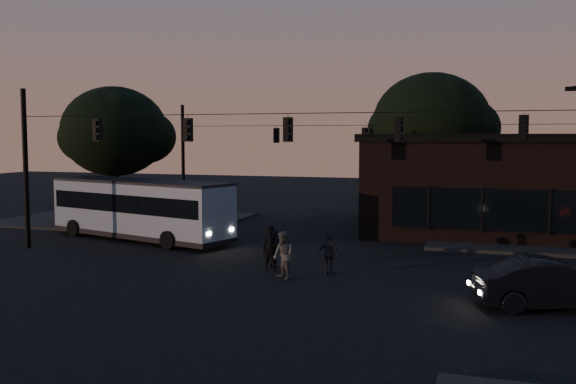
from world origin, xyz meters
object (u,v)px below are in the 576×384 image
(pedestrian_d, at_px, (274,249))
(pedestrian_a, at_px, (271,248))
(building, at_px, (513,184))
(car, at_px, (553,284))
(pedestrian_b, at_px, (283,255))
(bus, at_px, (140,206))
(pedestrian_c, at_px, (329,254))

(pedestrian_d, bearing_deg, pedestrian_a, 110.18)
(building, height_order, car, building)
(pedestrian_b, xyz_separation_m, pedestrian_d, (-1.04, 1.90, -0.13))
(bus, bearing_deg, building, 41.45)
(car, relative_size, pedestrian_a, 2.61)
(pedestrian_d, bearing_deg, building, -115.65)
(pedestrian_a, bearing_deg, pedestrian_c, -13.05)
(building, distance_m, pedestrian_d, 15.95)
(car, xyz_separation_m, pedestrian_b, (-9.15, 1.38, 0.11))
(bus, relative_size, car, 2.37)
(bus, distance_m, pedestrian_c, 12.40)
(car, distance_m, pedestrian_a, 10.41)
(bus, xyz_separation_m, pedestrian_a, (8.91, -5.16, -0.82))
(pedestrian_c, relative_size, pedestrian_d, 1.05)
(car, relative_size, pedestrian_c, 2.94)
(pedestrian_a, distance_m, pedestrian_d, 0.70)
(pedestrian_c, bearing_deg, pedestrian_a, 9.79)
(bus, xyz_separation_m, pedestrian_c, (11.27, -5.09, -0.92))
(pedestrian_c, height_order, pedestrian_d, pedestrian_c)
(building, distance_m, bus, 19.97)
(bus, xyz_separation_m, pedestrian_b, (9.83, -6.39, -0.83))
(bus, bearing_deg, pedestrian_c, -7.37)
(building, relative_size, pedestrian_c, 9.62)
(building, height_order, bus, building)
(building, height_order, pedestrian_a, building)
(pedestrian_c, bearing_deg, pedestrian_b, 50.20)
(building, xyz_separation_m, pedestrian_d, (-9.35, -12.77, -1.95))
(car, height_order, pedestrian_c, pedestrian_c)
(pedestrian_c, bearing_deg, building, -109.32)
(building, bearing_deg, pedestrian_c, -117.24)
(bus, xyz_separation_m, pedestrian_d, (8.80, -4.48, -0.96))
(bus, height_order, pedestrian_d, bus)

